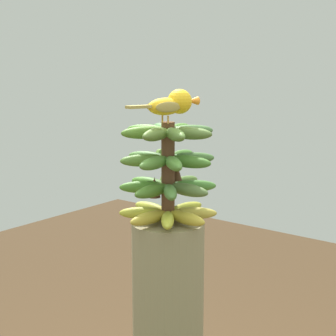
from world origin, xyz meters
name	(u,v)px	position (x,y,z in m)	size (l,w,h in m)	color
banana_bunch	(168,173)	(0.00, 0.00, 1.47)	(0.29, 0.29, 0.29)	brown
perched_bird	(173,104)	(-0.02, 0.01, 1.67)	(0.10, 0.23, 0.09)	#C68933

